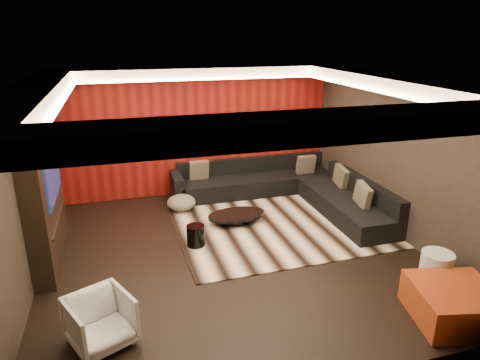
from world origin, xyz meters
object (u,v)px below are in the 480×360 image
object	(u,v)px
coffee_table	(236,218)
sectional_sofa	(287,190)
white_side_table	(436,271)
armchair	(101,321)
orange_ottoman	(454,304)
drum_stool	(196,235)

from	to	relation	value
coffee_table	sectional_sofa	distance (m)	1.59
white_side_table	sectional_sofa	world-z (taller)	sectional_sofa
white_side_table	sectional_sofa	xyz separation A→B (m)	(-0.77, 3.67, -0.02)
sectional_sofa	armchair	bearing A→B (deg)	-136.76
orange_ottoman	sectional_sofa	world-z (taller)	sectional_sofa
armchair	white_side_table	bearing A→B (deg)	-26.32
coffee_table	armchair	world-z (taller)	armchair
drum_stool	orange_ottoman	xyz separation A→B (m)	(2.79, -2.85, 0.02)
drum_stool	armchair	world-z (taller)	armchair
white_side_table	coffee_table	bearing A→B (deg)	126.54
drum_stool	sectional_sofa	distance (m)	2.72
sectional_sofa	coffee_table	bearing A→B (deg)	-149.95
coffee_table	armchair	bearing A→B (deg)	-131.14
coffee_table	drum_stool	world-z (taller)	drum_stool
coffee_table	armchair	distance (m)	3.69
coffee_table	white_side_table	xyz separation A→B (m)	(2.13, -2.88, 0.16)
coffee_table	sectional_sofa	size ratio (longest dim) A/B	0.30
coffee_table	white_side_table	distance (m)	3.59
armchair	sectional_sofa	distance (m)	5.20
armchair	drum_stool	bearing A→B (deg)	29.20
orange_ottoman	sectional_sofa	distance (m)	4.36
armchair	sectional_sofa	size ratio (longest dim) A/B	0.19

